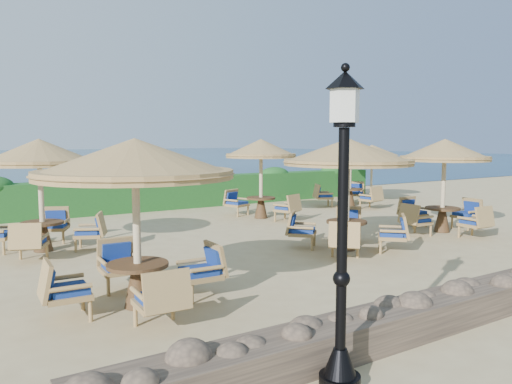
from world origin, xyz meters
name	(u,v)px	position (x,y,z in m)	size (l,w,h in m)	color
ground	(304,237)	(0.00, 0.00, 0.00)	(120.00, 120.00, 0.00)	tan
sea	(7,158)	(0.00, 70.00, 0.00)	(160.00, 160.00, 0.00)	#0B2848
hedge	(191,192)	(0.00, 7.20, 0.60)	(18.00, 0.90, 1.20)	#17471B
lamp_post	(342,245)	(-4.80, -6.80, 1.55)	(0.44, 0.44, 3.31)	black
extra_parasol	(372,150)	(7.80, 5.20, 2.17)	(2.30, 2.30, 2.41)	beige
cafe_set_0	(136,188)	(-5.72, -3.13, 1.89)	(3.07, 3.07, 2.65)	beige
cafe_set_1	(348,171)	(-0.13, -1.83, 1.89)	(3.08, 3.08, 2.65)	beige
cafe_set_2	(444,172)	(3.79, -1.54, 1.73)	(2.82, 2.82, 2.65)	beige
cafe_set_3	(40,177)	(-6.28, 1.92, 1.76)	(2.85, 2.85, 2.65)	beige
cafe_set_4	(261,161)	(0.80, 3.36, 1.91)	(2.37, 2.87, 2.65)	beige
cafe_set_5	(350,160)	(5.40, 4.00, 1.83)	(2.76, 2.68, 2.65)	beige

